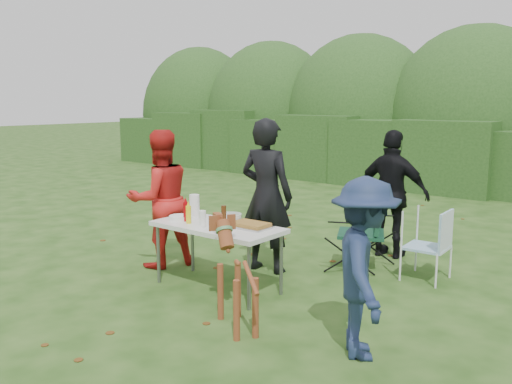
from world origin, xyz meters
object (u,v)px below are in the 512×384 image
Objects in this scene: person_red_jacket at (160,199)px; camping_chair at (361,229)px; folding_table at (217,230)px; beer_bottle at (224,216)px; child at (364,268)px; dog at (237,279)px; ketchup_bottle at (186,212)px; lawn_chair at (427,244)px; paper_towel_roll at (195,205)px; person_cook at (266,196)px; person_black_puffy at (392,194)px; mustard_bottle at (189,215)px.

person_red_jacket is 1.69× the size of camping_chair.
folding_table is 6.25× the size of beer_bottle.
child reaches higher than dog.
folding_table is at bearing 11.61° from ketchup_bottle.
lawn_chair is 3.31× the size of paper_towel_roll.
child reaches higher than paper_towel_roll.
person_cook is 1.99m from lawn_chair.
lawn_chair is at bearing 35.04° from paper_towel_roll.
person_red_jacket is 3.31m from lawn_chair.
person_black_puffy is 1.70× the size of dog.
camping_chair is (0.05, 2.35, 0.04)m from dog.
child is at bearing -12.43° from beer_bottle.
beer_bottle is at bearing 101.09° from person_red_jacket.
dog is 1.35m from mustard_bottle.
dog is 0.98× the size of camping_chair.
ketchup_bottle is at bearing 150.04° from mustard_bottle.
beer_bottle reaches higher than mustard_bottle.
person_cook reaches higher than mustard_bottle.
lawn_chair is (1.70, 0.90, -0.52)m from person_cook.
person_cook reaches higher than person_red_jacket.
person_cook reaches higher than camping_chair.
ketchup_bottle is at bearing -168.39° from folding_table.
mustard_bottle is (-1.29, -2.56, -0.02)m from person_black_puffy.
person_black_puffy is 2.86m from ketchup_bottle.
dog is at bearing -41.42° from beer_bottle.
dog is (-0.11, -3.10, -0.38)m from person_black_puffy.
folding_table is at bearing 42.92° from child.
beer_bottle is (1.28, -0.23, -0.02)m from person_red_jacket.
paper_towel_roll is at bearing 52.76° from person_black_puffy.
camping_chair reaches higher than beer_bottle.
person_red_jacket is 0.79m from ketchup_bottle.
person_black_puffy is at bearing 157.20° from person_red_jacket.
person_black_puffy reaches higher than lawn_chair.
person_red_jacket is at bearing 169.97° from beer_bottle.
mustard_bottle is (-0.31, -0.14, 0.15)m from folding_table.
person_cook is 1.10× the size of person_black_puffy.
camping_chair is (-0.06, -0.76, -0.35)m from person_black_puffy.
person_red_jacket reaches higher than paper_towel_roll.
ketchup_bottle reaches higher than mustard_bottle.
dog is at bearing 67.05° from child.
child reaches higher than folding_table.
person_red_jacket is 2.25m from dog.
camping_chair reaches higher than ketchup_bottle.
folding_table is at bearing 165.55° from beer_bottle.
paper_towel_roll is at bearing 41.57° from child.
child is at bearing -7.54° from mustard_bottle.
ketchup_bottle is at bearing 57.86° from person_black_puffy.
mustard_bottle is at bearing -165.43° from beer_bottle.
child is 6.29× the size of beer_bottle.
folding_table is 1.48× the size of dog.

